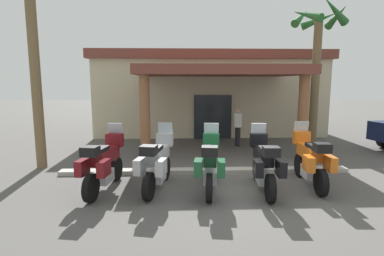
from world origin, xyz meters
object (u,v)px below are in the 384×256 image
(motorcycle_orange, at_px, (311,160))
(pedestrian, at_px, (238,124))
(motel_building, at_px, (207,92))
(motorcycle_maroon, at_px, (104,164))
(motorcycle_silver, at_px, (157,163))
(palm_tree_near_portico, at_px, (318,43))
(motorcycle_green, at_px, (210,163))
(motorcycle_black, at_px, (264,164))

(motorcycle_orange, relative_size, pedestrian, 1.33)
(motel_building, bearing_deg, pedestrian, -79.82)
(motel_building, height_order, motorcycle_maroon, motel_building)
(motorcycle_silver, relative_size, palm_tree_near_portico, 0.36)
(motorcycle_orange, height_order, pedestrian, pedestrian)
(motel_building, xyz_separation_m, motorcycle_green, (-0.81, -10.19, -1.47))
(motorcycle_maroon, height_order, pedestrian, pedestrian)
(palm_tree_near_portico, bearing_deg, pedestrian, -169.38)
(pedestrian, bearing_deg, motorcycle_silver, 39.36)
(motorcycle_green, height_order, motorcycle_orange, same)
(motorcycle_maroon, bearing_deg, motel_building, -9.54)
(motorcycle_maroon, xyz_separation_m, motorcycle_silver, (1.33, 0.04, 0.00))
(palm_tree_near_portico, bearing_deg, motorcycle_orange, -114.07)
(motorcycle_silver, distance_m, motorcycle_black, 2.66)
(motorcycle_green, bearing_deg, pedestrian, -10.48)
(motel_building, bearing_deg, motorcycle_orange, -79.71)
(motorcycle_orange, distance_m, palm_tree_near_portico, 7.30)
(motorcycle_green, xyz_separation_m, palm_tree_near_portico, (5.23, 6.03, 3.66))
(pedestrian, bearing_deg, motorcycle_orange, 80.00)
(motorcycle_maroon, relative_size, pedestrian, 1.32)
(motorcycle_maroon, xyz_separation_m, motorcycle_black, (3.98, -0.18, 0.00))
(pedestrian, bearing_deg, motorcycle_green, 51.83)
(motel_building, xyz_separation_m, pedestrian, (0.89, -4.83, -1.21))
(motorcycle_silver, height_order, pedestrian, pedestrian)
(motorcycle_silver, bearing_deg, motorcycle_black, -83.41)
(palm_tree_near_portico, bearing_deg, motorcycle_silver, -138.04)
(pedestrian, bearing_deg, motel_building, -100.21)
(motorcycle_silver, xyz_separation_m, motorcycle_black, (2.65, -0.22, 0.00))
(motel_building, relative_size, motorcycle_green, 5.39)
(motorcycle_silver, bearing_deg, palm_tree_near_portico, -36.69)
(motorcycle_black, relative_size, motorcycle_orange, 1.00)
(motorcycle_silver, xyz_separation_m, motorcycle_orange, (3.98, 0.13, 0.00))
(palm_tree_near_portico, bearing_deg, motorcycle_black, -122.54)
(motorcycle_maroon, distance_m, motorcycle_black, 3.98)
(motorcycle_green, relative_size, palm_tree_near_portico, 0.36)
(motorcycle_silver, distance_m, motorcycle_green, 1.33)
(motorcycle_orange, xyz_separation_m, pedestrian, (-0.95, 5.10, 0.26))
(motorcycle_orange, bearing_deg, motorcycle_green, 99.31)
(motorcycle_black, bearing_deg, palm_tree_near_portico, -28.86)
(motorcycle_black, relative_size, palm_tree_near_portico, 0.36)
(motorcycle_silver, height_order, palm_tree_near_portico, palm_tree_near_portico)
(motorcycle_black, distance_m, motorcycle_orange, 1.37)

